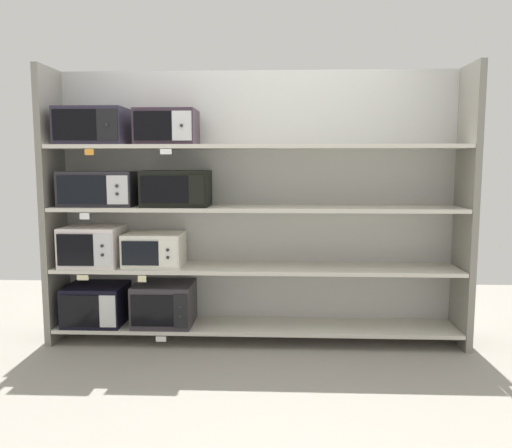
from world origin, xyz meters
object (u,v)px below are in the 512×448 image
at_px(microwave_1, 164,304).
at_px(microwave_6, 93,127).
at_px(microwave_4, 99,189).
at_px(microwave_3, 154,249).
at_px(microwave_7, 167,127).
at_px(microwave_2, 93,246).
at_px(microwave_5, 177,188).
at_px(microwave_0, 96,304).

bearing_deg(microwave_1, microwave_6, -179.98).
bearing_deg(microwave_4, microwave_6, 179.97).
height_order(microwave_3, microwave_7, microwave_7).
bearing_deg(microwave_1, microwave_7, -0.16).
relative_size(microwave_2, microwave_7, 0.98).
xyz_separation_m(microwave_5, microwave_6, (-0.64, -0.00, 0.48)).
height_order(microwave_1, microwave_5, microwave_5).
xyz_separation_m(microwave_1, microwave_6, (-0.52, -0.00, 1.40)).
height_order(microwave_0, microwave_1, microwave_1).
bearing_deg(microwave_2, microwave_6, -0.11).
height_order(microwave_5, microwave_6, microwave_6).
height_order(microwave_2, microwave_3, microwave_2).
bearing_deg(microwave_1, microwave_2, -179.99).
distance_m(microwave_3, microwave_5, 0.52).
height_order(microwave_2, microwave_4, microwave_4).
bearing_deg(microwave_6, microwave_3, 0.04).
bearing_deg(microwave_0, microwave_7, 0.00).
height_order(microwave_5, microwave_7, microwave_7).
xyz_separation_m(microwave_3, microwave_5, (0.19, 0.00, 0.48)).
bearing_deg(microwave_3, microwave_2, -179.97).
height_order(microwave_2, microwave_6, microwave_6).
height_order(microwave_1, microwave_2, microwave_2).
distance_m(microwave_6, microwave_7, 0.57).
height_order(microwave_6, microwave_7, microwave_6).
bearing_deg(microwave_2, microwave_5, 0.02).
relative_size(microwave_3, microwave_5, 0.89).
bearing_deg(microwave_4, microwave_0, 179.96).
height_order(microwave_3, microwave_6, microwave_6).
xyz_separation_m(microwave_1, microwave_7, (0.05, -0.00, 1.39)).
bearing_deg(microwave_3, microwave_1, -0.09).
distance_m(microwave_2, microwave_3, 0.49).
bearing_deg(microwave_5, microwave_0, -179.97).
distance_m(microwave_0, microwave_1, 0.55).
distance_m(microwave_2, microwave_5, 0.82).
bearing_deg(microwave_3, microwave_4, -179.96).
distance_m(microwave_2, microwave_4, 0.46).
bearing_deg(microwave_0, microwave_6, -0.04).
xyz_separation_m(microwave_0, microwave_6, (0.03, -0.00, 1.41)).
relative_size(microwave_5, microwave_6, 0.98).
xyz_separation_m(microwave_2, microwave_6, (0.04, -0.00, 0.93)).
xyz_separation_m(microwave_0, microwave_4, (0.06, -0.00, 0.93)).
bearing_deg(microwave_2, microwave_7, -0.00).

